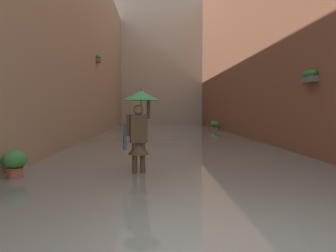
% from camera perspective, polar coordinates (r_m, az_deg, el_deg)
% --- Properties ---
extents(ground_plane, '(70.36, 70.36, 0.00)m').
position_cam_1_polar(ground_plane, '(17.23, 0.02, -2.34)').
color(ground_plane, '#605B56').
extents(flood_water, '(8.64, 34.14, 0.16)m').
position_cam_1_polar(flood_water, '(17.23, 0.02, -2.07)').
color(flood_water, slate).
rests_on(flood_water, ground_plane).
extents(building_facade_left, '(2.04, 32.14, 12.03)m').
position_cam_1_polar(building_facade_left, '(18.54, 15.74, 16.64)').
color(building_facade_left, brown).
rests_on(building_facade_left, ground_plane).
extents(building_facade_right, '(2.04, 32.14, 10.17)m').
position_cam_1_polar(building_facade_right, '(17.96, -16.02, 14.05)').
color(building_facade_right, gray).
rests_on(building_facade_right, ground_plane).
extents(building_facade_far, '(11.44, 1.80, 12.81)m').
position_cam_1_polar(building_facade_far, '(32.48, -1.12, 11.51)').
color(building_facade_far, '#A89989').
rests_on(building_facade_far, ground_plane).
extents(person_wading, '(0.85, 0.85, 2.09)m').
position_cam_1_polar(person_wading, '(7.26, -5.10, 1.23)').
color(person_wading, black).
rests_on(person_wading, ground_plane).
extents(potted_plant_near_left, '(0.44, 0.44, 0.74)m').
position_cam_1_polar(potted_plant_near_left, '(22.35, 8.63, -0.16)').
color(potted_plant_near_left, '#9E563D').
rests_on(potted_plant_near_left, ground_plane).
extents(potted_plant_mid_left, '(0.42, 0.42, 0.74)m').
position_cam_1_polar(potted_plant_mid_left, '(23.97, 8.00, 0.06)').
color(potted_plant_mid_left, '#66605B').
rests_on(potted_plant_mid_left, ground_plane).
extents(potted_plant_mid_right, '(0.49, 0.49, 0.74)m').
position_cam_1_polar(potted_plant_mid_right, '(7.53, -25.48, -6.20)').
color(potted_plant_mid_right, '#9E563D').
rests_on(potted_plant_mid_right, ground_plane).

